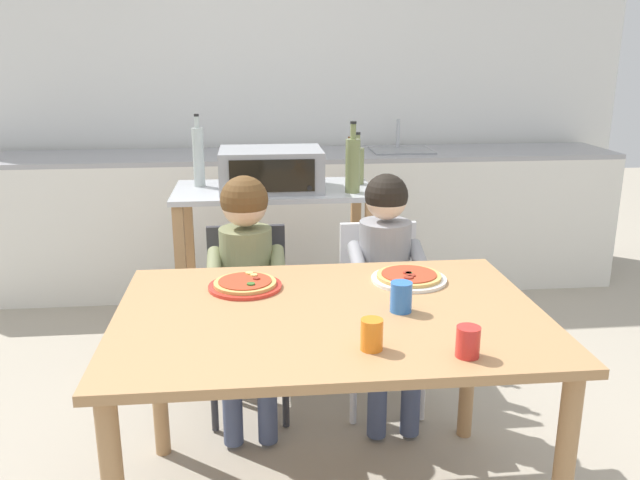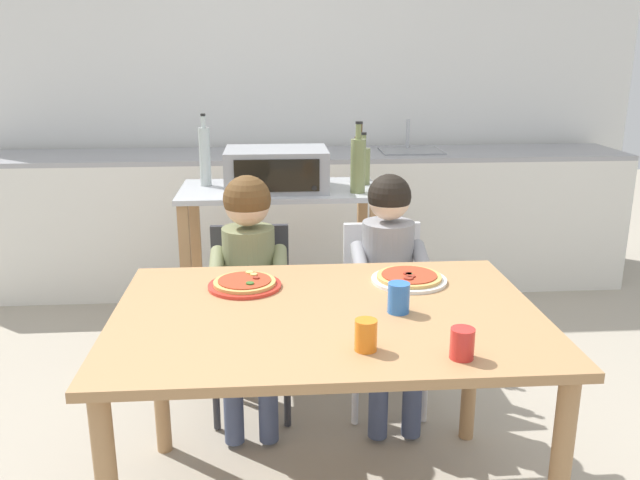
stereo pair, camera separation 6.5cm
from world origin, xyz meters
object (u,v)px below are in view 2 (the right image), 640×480
bottle_squat_spirits (363,165)px  bottle_dark_olive_oil (358,164)px  dining_chair_right (384,302)px  child_in_grey_shirt (390,271)px  drinking_cup_blue (399,298)px  bottle_slim_sauce (205,156)px  dining_table (327,338)px  pizza_plate_red_rimmed (245,284)px  kitchen_island_cart (280,247)px  child_in_olive_shirt (249,270)px  toaster_oven (277,169)px  pizza_plate_white (409,278)px  dining_chair_left (251,306)px  bottle_tall_green_wine (359,156)px  drinking_cup_orange (366,335)px  drinking_cup_red (462,343)px

bottle_squat_spirits → bottle_dark_olive_oil: size_ratio=0.78×
dining_chair_right → child_in_grey_shirt: (0.00, -0.12, 0.19)m
drinking_cup_blue → bottle_slim_sauce: bearing=117.6°
bottle_squat_spirits → drinking_cup_blue: bearing=-93.1°
dining_table → pizza_plate_red_rimmed: pizza_plate_red_rimmed is taller
kitchen_island_cart → child_in_olive_shirt: bearing=-102.4°
toaster_oven → bottle_dark_olive_oil: bottle_dark_olive_oil is taller
dining_chair_right → pizza_plate_white: size_ratio=2.99×
bottle_dark_olive_oil → dining_chair_left: bottle_dark_olive_oil is taller
pizza_plate_white → bottle_tall_green_wine: bearing=90.9°
bottle_dark_olive_oil → drinking_cup_blue: 1.19m
dining_chair_left → bottle_dark_olive_oil: bearing=36.3°
toaster_oven → child_in_grey_shirt: 0.83m
dining_chair_right → drinking_cup_orange: size_ratio=9.03×
dining_table → dining_chair_left: 0.82m
toaster_oven → drinking_cup_red: toaster_oven is taller
dining_chair_left → dining_chair_right: size_ratio=1.00×
bottle_squat_spirits → pizza_plate_red_rimmed: size_ratio=1.02×
bottle_tall_green_wine → child_in_olive_shirt: size_ratio=0.29×
bottle_slim_sauce → dining_table: size_ratio=0.26×
child_in_grey_shirt → bottle_tall_green_wine: bearing=91.4°
drinking_cup_red → drinking_cup_orange: (-0.25, 0.07, 0.00)m
kitchen_island_cart → dining_table: (0.13, -1.27, 0.07)m
child_in_olive_shirt → drinking_cup_blue: child_in_olive_shirt is taller
dining_table → child_in_olive_shirt: (-0.27, 0.64, 0.02)m
kitchen_island_cart → drinking_cup_orange: bearing=-82.2°
dining_table → drinking_cup_orange: drinking_cup_orange is taller
drinking_cup_blue → dining_chair_right: bearing=83.2°
bottle_slim_sauce → child_in_grey_shirt: 1.16m
bottle_tall_green_wine → pizza_plate_red_rimmed: 1.39m
bottle_squat_spirits → child_in_olive_shirt: bottle_squat_spirits is taller
bottle_tall_green_wine → drinking_cup_orange: size_ratio=3.37×
bottle_dark_olive_oil → child_in_olive_shirt: size_ratio=0.32×
child_in_olive_shirt → pizza_plate_white: size_ratio=3.87×
kitchen_island_cart → drinking_cup_red: size_ratio=11.45×
toaster_oven → drinking_cup_red: size_ratio=5.77×
drinking_cup_orange → kitchen_island_cart: bearing=97.8°
child_in_olive_shirt → pizza_plate_red_rimmed: bearing=-90.0°
kitchen_island_cart → bottle_tall_green_wine: bottle_tall_green_wine is taller
kitchen_island_cart → drinking_cup_orange: size_ratio=10.95×
drinking_cup_orange → child_in_olive_shirt: bearing=110.8°
pizza_plate_white → drinking_cup_orange: size_ratio=3.02×
child_in_olive_shirt → drinking_cup_red: size_ratio=12.25×
dining_chair_right → pizza_plate_red_rimmed: (-0.59, -0.51, 0.29)m
kitchen_island_cart → dining_table: 1.28m
dining_table → dining_chair_right: size_ratio=1.68×
drinking_cup_red → kitchen_island_cart: bearing=105.9°
child_in_grey_shirt → drinking_cup_blue: child_in_grey_shirt is taller
dining_table → bottle_dark_olive_oil: bearing=77.9°
pizza_plate_red_rimmed → bottle_tall_green_wine: bearing=65.5°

